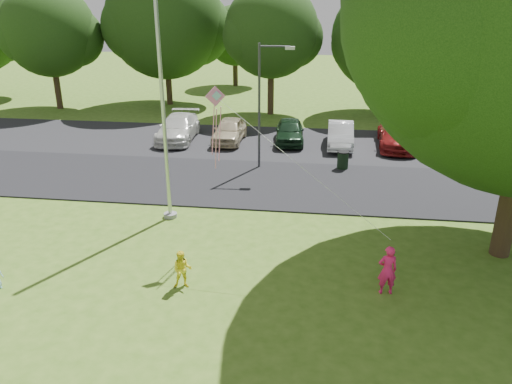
# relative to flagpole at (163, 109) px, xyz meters

# --- Properties ---
(ground) EXTENTS (120.00, 120.00, 0.00)m
(ground) POSITION_rel_flagpole_xyz_m (3.50, -5.00, -4.17)
(ground) COLOR #42681B
(ground) RESTS_ON ground
(park_road) EXTENTS (60.00, 6.00, 0.06)m
(park_road) POSITION_rel_flagpole_xyz_m (3.50, 4.00, -4.14)
(park_road) COLOR black
(park_road) RESTS_ON ground
(parking_strip) EXTENTS (42.00, 7.00, 0.06)m
(parking_strip) POSITION_rel_flagpole_xyz_m (3.50, 10.50, -4.14)
(parking_strip) COLOR black
(parking_strip) RESTS_ON ground
(flagpole) EXTENTS (0.50, 0.50, 10.00)m
(flagpole) POSITION_rel_flagpole_xyz_m (0.00, 0.00, 0.00)
(flagpole) COLOR #B7BABF
(flagpole) RESTS_ON ground
(street_lamp) EXTENTS (1.65, 0.25, 5.87)m
(street_lamp) POSITION_rel_flagpole_xyz_m (2.84, 6.19, -0.64)
(street_lamp) COLOR #3F3F44
(street_lamp) RESTS_ON ground
(trash_can) EXTENTS (0.57, 0.57, 0.90)m
(trash_can) POSITION_rel_flagpole_xyz_m (6.62, 6.47, -3.71)
(trash_can) COLOR black
(trash_can) RESTS_ON ground
(tree_row) EXTENTS (64.35, 11.94, 10.88)m
(tree_row) POSITION_rel_flagpole_xyz_m (5.09, 19.23, 1.55)
(tree_row) COLOR #332316
(tree_row) RESTS_ON ground
(horizon_trees) EXTENTS (77.46, 7.20, 7.02)m
(horizon_trees) POSITION_rel_flagpole_xyz_m (7.56, 28.88, 0.14)
(horizon_trees) COLOR #332316
(horizon_trees) RESTS_ON ground
(parked_cars) EXTENTS (14.43, 5.06, 1.38)m
(parked_cars) POSITION_rel_flagpole_xyz_m (3.47, 10.45, -3.43)
(parked_cars) COLOR silver
(parked_cars) RESTS_ON ground
(woman) EXTENTS (0.59, 0.43, 1.48)m
(woman) POSITION_rel_flagpole_xyz_m (7.53, -4.20, -3.43)
(woman) COLOR #FF216C
(woman) RESTS_ON ground
(child_yellow) EXTENTS (0.63, 0.53, 1.15)m
(child_yellow) POSITION_rel_flagpole_xyz_m (1.78, -4.66, -3.59)
(child_yellow) COLOR yellow
(child_yellow) RESTS_ON ground
(kite) EXTENTS (5.56, 2.63, 3.64)m
(kite) POSITION_rel_flagpole_xyz_m (2.40, -1.90, 0.35)
(kite) COLOR pink
(kite) RESTS_ON ground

